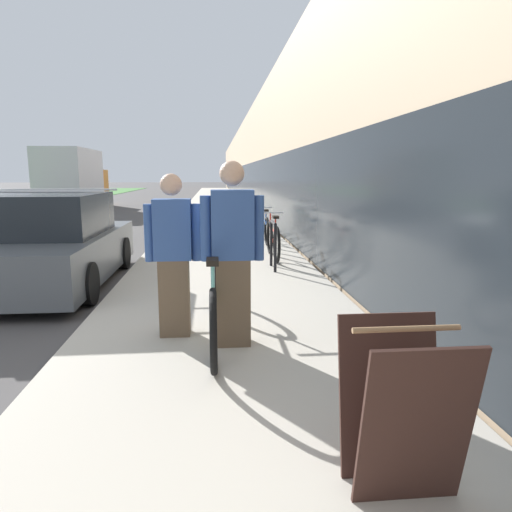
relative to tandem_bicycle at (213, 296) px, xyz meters
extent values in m
cube|color=#BCB5A5|center=(0.17, 19.46, -0.45)|extent=(3.30, 70.00, 0.13)
cube|color=tan|center=(6.87, 27.46, 1.96)|extent=(10.00, 70.00, 4.96)
cube|color=#1E2328|center=(1.91, 27.46, 0.73)|extent=(0.10, 63.00, 2.20)
cube|color=#3D7533|center=(-12.25, 23.46, -0.50)|extent=(6.73, 70.00, 0.03)
torus|color=black|center=(0.00, 1.03, -0.03)|extent=(0.06, 0.73, 0.73)
torus|color=black|center=(0.00, -1.00, -0.03)|extent=(0.06, 0.73, 0.73)
cylinder|color=#7AD1C6|center=(0.00, 0.01, 0.19)|extent=(0.04, 1.73, 0.04)
cylinder|color=#7AD1C6|center=(0.00, -0.39, 0.09)|extent=(0.04, 1.03, 0.33)
cylinder|color=#7AD1C6|center=(0.00, -0.64, 0.34)|extent=(0.03, 0.03, 0.30)
cube|color=black|center=(0.00, -0.64, 0.49)|extent=(0.11, 0.22, 0.05)
cylinder|color=#7AD1C6|center=(0.00, 0.86, 0.35)|extent=(0.03, 0.03, 0.32)
cylinder|color=silver|center=(0.00, 0.86, 0.51)|extent=(0.52, 0.03, 0.03)
cube|color=brown|center=(0.19, -0.35, 0.04)|extent=(0.33, 0.24, 0.85)
cube|color=#33518E|center=(0.19, -0.35, 0.79)|extent=(0.40, 0.24, 0.65)
cylinder|color=#33518E|center=(-0.06, -0.35, 0.76)|extent=(0.10, 0.10, 0.62)
cylinder|color=#33518E|center=(0.44, -0.35, 0.76)|extent=(0.10, 0.10, 0.62)
sphere|color=tan|center=(0.19, -0.35, 1.27)|extent=(0.23, 0.23, 0.23)
cube|color=brown|center=(-0.40, -0.03, 0.01)|extent=(0.31, 0.22, 0.80)
cube|color=#33518E|center=(-0.40, -0.03, 0.72)|extent=(0.37, 0.22, 0.61)
cylinder|color=#33518E|center=(-0.63, -0.03, 0.68)|extent=(0.10, 0.10, 0.58)
cylinder|color=#33518E|center=(-0.16, -0.03, 0.68)|extent=(0.10, 0.10, 0.58)
sphere|color=tan|center=(-0.40, -0.03, 1.16)|extent=(0.22, 0.22, 0.22)
cylinder|color=black|center=(1.05, 2.95, 0.02)|extent=(0.05, 0.05, 0.82)
cylinder|color=black|center=(1.05, 3.50, 0.02)|extent=(0.05, 0.05, 0.82)
cylinder|color=black|center=(1.05, 3.22, 0.43)|extent=(0.05, 0.55, 0.05)
torus|color=black|center=(1.19, 4.80, -0.04)|extent=(0.06, 0.71, 0.71)
torus|color=black|center=(1.19, 3.73, -0.04)|extent=(0.06, 0.71, 0.71)
cylinder|color=red|center=(1.19, 4.26, 0.18)|extent=(0.04, 0.91, 0.04)
cylinder|color=red|center=(1.19, 4.05, 0.08)|extent=(0.04, 0.55, 0.32)
cylinder|color=red|center=(1.19, 3.92, 0.32)|extent=(0.03, 0.03, 0.29)
cube|color=black|center=(1.19, 3.92, 0.47)|extent=(0.11, 0.22, 0.05)
cylinder|color=red|center=(1.19, 4.71, 0.33)|extent=(0.03, 0.03, 0.31)
cylinder|color=silver|center=(1.19, 4.71, 0.48)|extent=(0.52, 0.03, 0.03)
torus|color=black|center=(1.26, 7.03, -0.05)|extent=(0.06, 0.67, 0.67)
torus|color=black|center=(1.26, 5.95, -0.05)|extent=(0.06, 0.67, 0.67)
cylinder|color=#2D56A8|center=(1.26, 6.49, 0.15)|extent=(0.04, 0.92, 0.04)
cylinder|color=#2D56A8|center=(1.26, 6.27, 0.05)|extent=(0.04, 0.56, 0.31)
cylinder|color=#2D56A8|center=(1.26, 6.14, 0.29)|extent=(0.03, 0.03, 0.28)
cube|color=black|center=(1.26, 6.14, 0.42)|extent=(0.11, 0.22, 0.05)
cylinder|color=#2D56A8|center=(1.26, 6.94, 0.29)|extent=(0.03, 0.03, 0.29)
cylinder|color=silver|center=(1.26, 6.94, 0.44)|extent=(0.52, 0.03, 0.03)
torus|color=black|center=(1.16, 9.14, -0.02)|extent=(0.06, 0.75, 0.75)
torus|color=black|center=(1.16, 8.10, -0.02)|extent=(0.06, 0.75, 0.75)
cylinder|color=#7AD1C6|center=(1.16, 8.62, 0.21)|extent=(0.04, 0.89, 0.04)
cylinder|color=#7AD1C6|center=(1.16, 8.41, 0.10)|extent=(0.04, 0.54, 0.34)
cylinder|color=#7AD1C6|center=(1.16, 8.29, 0.36)|extent=(0.03, 0.03, 0.31)
cube|color=black|center=(1.16, 8.29, 0.52)|extent=(0.11, 0.22, 0.05)
cylinder|color=#7AD1C6|center=(1.16, 9.06, 0.37)|extent=(0.03, 0.03, 0.33)
cylinder|color=silver|center=(1.16, 9.06, 0.53)|extent=(0.52, 0.03, 0.03)
cube|color=#331E19|center=(0.98, -2.72, 0.05)|extent=(0.56, 0.20, 0.89)
cube|color=#331E19|center=(0.98, -2.36, 0.05)|extent=(0.56, 0.20, 0.89)
cylinder|color=#93704C|center=(0.98, -2.54, 0.49)|extent=(0.56, 0.03, 0.03)
cube|color=#4C5156|center=(-2.62, 2.88, -0.02)|extent=(1.89, 4.18, 0.69)
cube|color=#1E2328|center=(-2.62, 2.88, 0.64)|extent=(1.63, 2.09, 0.64)
cylinder|color=silver|center=(-2.62, 3.34, 1.01)|extent=(2.01, 0.04, 0.04)
cylinder|color=silver|center=(-2.62, 2.42, 1.01)|extent=(2.01, 0.04, 0.04)
cylinder|color=black|center=(-3.50, 4.13, -0.22)|extent=(0.22, 0.60, 0.60)
cylinder|color=black|center=(-1.74, 4.13, -0.22)|extent=(0.22, 0.60, 0.60)
cylinder|color=black|center=(-1.74, 1.63, -0.22)|extent=(0.22, 0.60, 0.60)
cube|color=orange|center=(-7.14, 22.47, 0.63)|extent=(1.99, 1.57, 1.83)
cube|color=silver|center=(-7.14, 19.33, 1.12)|extent=(2.16, 4.71, 2.81)
cylinder|color=black|center=(-8.12, 22.06, -0.10)|extent=(0.28, 0.84, 0.84)
cylinder|color=black|center=(-6.15, 22.06, -0.10)|extent=(0.28, 0.84, 0.84)
cylinder|color=black|center=(-8.12, 18.39, -0.10)|extent=(0.28, 0.84, 0.84)
cylinder|color=black|center=(-6.15, 18.39, -0.10)|extent=(0.28, 0.84, 0.84)
camera|label=1|loc=(0.02, -4.65, 1.26)|focal=32.00mm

